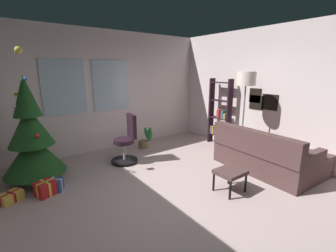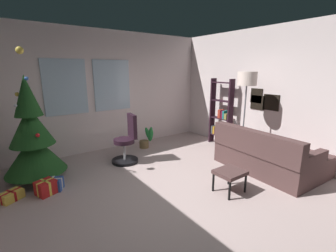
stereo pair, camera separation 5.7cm
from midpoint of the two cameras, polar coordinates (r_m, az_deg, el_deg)
ground_plane at (r=3.88m, az=3.25°, el=-17.14°), size 5.36×5.63×0.10m
wall_back_with_windows at (r=5.85m, az=-14.87°, el=8.32°), size 5.36×0.12×2.85m
wall_right_with_frames at (r=5.51m, az=26.22°, el=7.00°), size 0.12×5.63×2.85m
couch at (r=4.94m, az=24.67°, el=-6.95°), size 1.62×1.93×0.86m
footstool at (r=3.92m, az=15.47°, el=-11.31°), size 0.45×0.40×0.37m
holiday_tree at (r=4.65m, az=-30.20°, el=-2.69°), size 1.01×1.01×2.30m
gift_box_red at (r=4.27m, az=-27.60°, el=-13.33°), size 0.34×0.33×0.23m
gift_box_green at (r=5.31m, az=-26.80°, el=-8.16°), size 0.30×0.30×0.20m
gift_box_gold at (r=4.36m, az=-33.91°, el=-14.16°), size 0.36×0.32×0.15m
gift_box_blue at (r=4.35m, az=-26.38°, el=-12.83°), size 0.38×0.34×0.21m
office_chair at (r=5.00m, az=-9.83°, el=-4.32°), size 0.56×0.56×1.03m
bookshelf at (r=6.15m, az=13.26°, el=2.30°), size 0.18×0.64×1.73m
floor_lamp at (r=5.11m, az=19.22°, el=9.74°), size 0.40×0.40×1.90m
potted_plant at (r=5.88m, az=-4.98°, el=-3.27°), size 0.36×0.32×0.57m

